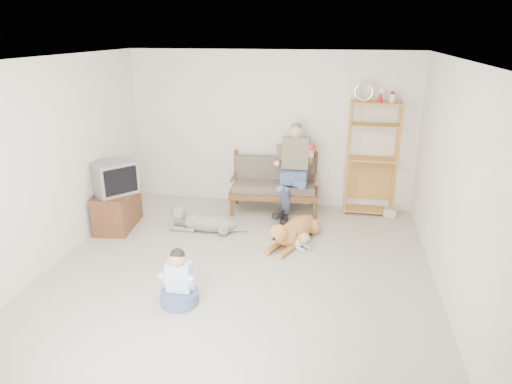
% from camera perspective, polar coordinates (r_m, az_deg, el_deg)
% --- Properties ---
extents(floor, '(5.50, 5.50, 0.00)m').
position_cam_1_polar(floor, '(6.01, -2.39, -10.45)').
color(floor, beige).
rests_on(floor, ground).
extents(ceiling, '(5.50, 5.50, 0.00)m').
position_cam_1_polar(ceiling, '(5.21, -2.82, 16.21)').
color(ceiling, white).
rests_on(ceiling, ground).
extents(wall_back, '(5.00, 0.00, 5.00)m').
position_cam_1_polar(wall_back, '(8.07, 1.84, 7.78)').
color(wall_back, silver).
rests_on(wall_back, ground).
extents(wall_front, '(5.00, 0.00, 5.00)m').
position_cam_1_polar(wall_front, '(3.08, -14.46, -13.66)').
color(wall_front, silver).
rests_on(wall_front, ground).
extents(wall_left, '(0.00, 5.50, 5.50)m').
position_cam_1_polar(wall_left, '(6.48, -24.70, 2.97)').
color(wall_left, silver).
rests_on(wall_left, ground).
extents(wall_right, '(0.00, 5.50, 5.50)m').
position_cam_1_polar(wall_right, '(5.48, 23.79, 0.30)').
color(wall_right, silver).
rests_on(wall_right, ground).
extents(loveseat, '(1.55, 0.83, 0.95)m').
position_cam_1_polar(loveseat, '(7.93, 2.35, 1.08)').
color(loveseat, brown).
rests_on(loveseat, ground).
extents(man, '(0.59, 0.85, 1.38)m').
position_cam_1_polar(man, '(7.59, 4.51, 2.02)').
color(man, '#516595').
rests_on(man, loveseat).
extents(etagere, '(0.85, 0.37, 2.23)m').
position_cam_1_polar(etagere, '(7.89, 14.25, 4.17)').
color(etagere, '#BF813C').
rests_on(etagere, ground).
extents(book_stack, '(0.24, 0.21, 0.13)m').
position_cam_1_polar(book_stack, '(8.10, 16.46, -2.50)').
color(book_stack, silver).
rests_on(book_stack, ground).
extents(tv_stand, '(0.59, 0.95, 0.60)m').
position_cam_1_polar(tv_stand, '(7.62, -16.95, -2.09)').
color(tv_stand, brown).
rests_on(tv_stand, ground).
extents(crt_tv, '(0.76, 0.78, 0.51)m').
position_cam_1_polar(crt_tv, '(7.38, -17.31, 1.76)').
color(crt_tv, slate).
rests_on(crt_tv, tv_stand).
extents(wall_outlet, '(0.12, 0.02, 0.08)m').
position_cam_1_polar(wall_outlet, '(8.61, -6.51, 1.17)').
color(wall_outlet, white).
rests_on(wall_outlet, ground).
extents(golden_retriever, '(0.72, 1.41, 0.45)m').
position_cam_1_polar(golden_retriever, '(6.83, 4.64, -4.90)').
color(golden_retriever, '#C17C43').
rests_on(golden_retriever, ground).
extents(shaggy_dog, '(1.31, 0.31, 0.39)m').
position_cam_1_polar(shaggy_dog, '(7.26, -6.82, -3.66)').
color(shaggy_dog, silver).
rests_on(shaggy_dog, ground).
extents(terrier, '(0.61, 0.49, 0.27)m').
position_cam_1_polar(terrier, '(6.75, 4.93, -5.86)').
color(terrier, white).
rests_on(terrier, ground).
extents(child, '(0.44, 0.44, 0.70)m').
position_cam_1_polar(child, '(5.42, -9.59, -11.27)').
color(child, '#516595').
rests_on(child, ground).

